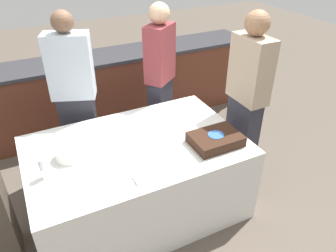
% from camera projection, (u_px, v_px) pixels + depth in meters
% --- Properties ---
extents(ground_plane, '(14.00, 14.00, 0.00)m').
position_uv_depth(ground_plane, '(140.00, 207.00, 3.09)').
color(ground_plane, brown).
extents(back_counter, '(4.40, 0.58, 0.92)m').
position_uv_depth(back_counter, '(88.00, 94.00, 4.09)').
color(back_counter, '#5B2D1E').
rests_on(back_counter, ground_plane).
extents(dining_table, '(1.78, 1.13, 0.73)m').
position_uv_depth(dining_table, '(138.00, 178.00, 2.89)').
color(dining_table, silver).
rests_on(dining_table, ground_plane).
extents(cake, '(0.44, 0.34, 0.09)m').
position_uv_depth(cake, '(215.00, 139.00, 2.69)').
color(cake, '#B7B2AD').
rests_on(cake, dining_table).
extents(plate_stack, '(0.21, 0.21, 0.09)m').
position_uv_depth(plate_stack, '(69.00, 153.00, 2.53)').
color(plate_stack, white).
rests_on(plate_stack, dining_table).
extents(wine_glass, '(0.06, 0.06, 0.16)m').
position_uv_depth(wine_glass, '(42.00, 165.00, 2.30)').
color(wine_glass, white).
rests_on(wine_glass, dining_table).
extents(side_plate_near_cake, '(0.22, 0.22, 0.00)m').
position_uv_depth(side_plate_near_cake, '(188.00, 128.00, 2.91)').
color(side_plate_near_cake, white).
rests_on(side_plate_near_cake, dining_table).
extents(side_plate_right_edge, '(0.22, 0.22, 0.00)m').
position_uv_depth(side_plate_right_edge, '(165.00, 125.00, 2.95)').
color(side_plate_right_edge, white).
rests_on(side_plate_right_edge, dining_table).
extents(utensil_pile, '(0.15, 0.10, 0.02)m').
position_uv_depth(utensil_pile, '(145.00, 178.00, 2.34)').
color(utensil_pile, white).
rests_on(utensil_pile, dining_table).
extents(person_cutting_cake, '(0.38, 0.36, 1.66)m').
position_uv_depth(person_cutting_cake, '(160.00, 80.00, 3.44)').
color(person_cutting_cake, '#282833').
rests_on(person_cutting_cake, ground_plane).
extents(person_seated_right, '(0.21, 0.39, 1.69)m').
position_uv_depth(person_seated_right, '(246.00, 100.00, 3.03)').
color(person_seated_right, '#282833').
rests_on(person_seated_right, ground_plane).
extents(person_standing_back, '(0.44, 0.33, 1.68)m').
position_uv_depth(person_standing_back, '(75.00, 98.00, 3.11)').
color(person_standing_back, '#282833').
rests_on(person_standing_back, ground_plane).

